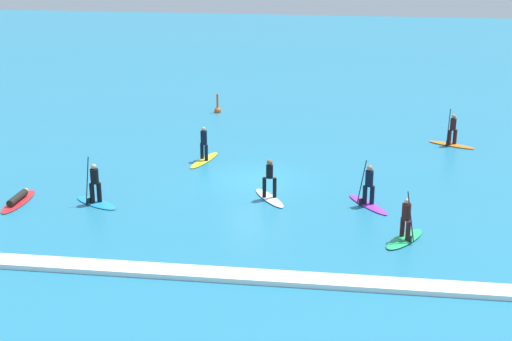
{
  "coord_description": "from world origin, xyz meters",
  "views": [
    {
      "loc": [
        4.53,
        -33.13,
        11.92
      ],
      "look_at": [
        0.0,
        0.0,
        0.5
      ],
      "focal_mm": 53.44,
      "sensor_mm": 36.0,
      "label": 1
    }
  ],
  "objects_px": {
    "surfer_on_red_board": "(18,199)",
    "surfer_on_yellow_board": "(204,151)",
    "surfer_on_purple_board": "(368,193)",
    "surfer_on_green_board": "(405,230)",
    "surfer_on_blue_board": "(95,192)",
    "marker_buoy": "(218,109)",
    "surfer_on_white_board": "(269,188)",
    "surfer_on_orange_board": "(452,137)"
  },
  "relations": [
    {
      "from": "surfer_on_red_board",
      "to": "surfer_on_yellow_board",
      "type": "bearing_deg",
      "value": -44.11
    },
    {
      "from": "surfer_on_red_board",
      "to": "surfer_on_purple_board",
      "type": "bearing_deg",
      "value": -82.41
    },
    {
      "from": "surfer_on_green_board",
      "to": "surfer_on_blue_board",
      "type": "height_order",
      "value": "surfer_on_blue_board"
    },
    {
      "from": "marker_buoy",
      "to": "surfer_on_blue_board",
      "type": "bearing_deg",
      "value": -98.17
    },
    {
      "from": "surfer_on_red_board",
      "to": "surfer_on_white_board",
      "type": "relative_size",
      "value": 1.18
    },
    {
      "from": "surfer_on_white_board",
      "to": "marker_buoy",
      "type": "relative_size",
      "value": 1.9
    },
    {
      "from": "surfer_on_white_board",
      "to": "surfer_on_orange_board",
      "type": "height_order",
      "value": "surfer_on_orange_board"
    },
    {
      "from": "surfer_on_purple_board",
      "to": "surfer_on_yellow_board",
      "type": "height_order",
      "value": "surfer_on_purple_board"
    },
    {
      "from": "surfer_on_white_board",
      "to": "surfer_on_purple_board",
      "type": "bearing_deg",
      "value": -124.48
    },
    {
      "from": "marker_buoy",
      "to": "surfer_on_green_board",
      "type": "bearing_deg",
      "value": -59.74
    },
    {
      "from": "surfer_on_white_board",
      "to": "surfer_on_blue_board",
      "type": "distance_m",
      "value": 7.48
    },
    {
      "from": "surfer_on_red_board",
      "to": "surfer_on_blue_board",
      "type": "bearing_deg",
      "value": -83.77
    },
    {
      "from": "surfer_on_red_board",
      "to": "surfer_on_blue_board",
      "type": "distance_m",
      "value": 3.42
    },
    {
      "from": "surfer_on_white_board",
      "to": "surfer_on_yellow_board",
      "type": "height_order",
      "value": "surfer_on_white_board"
    },
    {
      "from": "surfer_on_red_board",
      "to": "marker_buoy",
      "type": "height_order",
      "value": "marker_buoy"
    },
    {
      "from": "surfer_on_blue_board",
      "to": "marker_buoy",
      "type": "height_order",
      "value": "surfer_on_blue_board"
    },
    {
      "from": "surfer_on_green_board",
      "to": "marker_buoy",
      "type": "xyz_separation_m",
      "value": [
        -10.64,
        18.24,
        -0.22
      ]
    },
    {
      "from": "surfer_on_white_board",
      "to": "surfer_on_red_board",
      "type": "bearing_deg",
      "value": 67.63
    },
    {
      "from": "surfer_on_purple_board",
      "to": "surfer_on_orange_board",
      "type": "bearing_deg",
      "value": -60.0
    },
    {
      "from": "surfer_on_blue_board",
      "to": "surfer_on_orange_board",
      "type": "relative_size",
      "value": 0.98
    },
    {
      "from": "surfer_on_orange_board",
      "to": "marker_buoy",
      "type": "bearing_deg",
      "value": 5.89
    },
    {
      "from": "surfer_on_red_board",
      "to": "surfer_on_orange_board",
      "type": "distance_m",
      "value": 22.39
    },
    {
      "from": "surfer_on_purple_board",
      "to": "marker_buoy",
      "type": "bearing_deg",
      "value": -2.58
    },
    {
      "from": "surfer_on_blue_board",
      "to": "marker_buoy",
      "type": "distance_m",
      "value": 16.29
    },
    {
      "from": "surfer_on_purple_board",
      "to": "surfer_on_white_board",
      "type": "distance_m",
      "value": 4.26
    },
    {
      "from": "surfer_on_purple_board",
      "to": "surfer_on_orange_board",
      "type": "height_order",
      "value": "surfer_on_orange_board"
    },
    {
      "from": "surfer_on_purple_board",
      "to": "surfer_on_red_board",
      "type": "bearing_deg",
      "value": 61.7
    },
    {
      "from": "surfer_on_blue_board",
      "to": "marker_buoy",
      "type": "bearing_deg",
      "value": -66.76
    },
    {
      "from": "surfer_on_green_board",
      "to": "surfer_on_red_board",
      "type": "bearing_deg",
      "value": -64.66
    },
    {
      "from": "surfer_on_white_board",
      "to": "surfer_on_green_board",
      "type": "bearing_deg",
      "value": -155.32
    },
    {
      "from": "surfer_on_green_board",
      "to": "surfer_on_white_board",
      "type": "bearing_deg",
      "value": -91.4
    },
    {
      "from": "surfer_on_red_board",
      "to": "surfer_on_blue_board",
      "type": "xyz_separation_m",
      "value": [
        3.38,
        0.3,
        0.42
      ]
    },
    {
      "from": "surfer_on_white_board",
      "to": "surfer_on_blue_board",
      "type": "bearing_deg",
      "value": 69.79
    },
    {
      "from": "surfer_on_yellow_board",
      "to": "marker_buoy",
      "type": "distance_m",
      "value": 9.74
    },
    {
      "from": "surfer_on_purple_board",
      "to": "surfer_on_yellow_board",
      "type": "bearing_deg",
      "value": 23.41
    },
    {
      "from": "surfer_on_red_board",
      "to": "marker_buoy",
      "type": "distance_m",
      "value": 17.38
    },
    {
      "from": "surfer_on_red_board",
      "to": "surfer_on_purple_board",
      "type": "relative_size",
      "value": 1.13
    },
    {
      "from": "surfer_on_red_board",
      "to": "surfer_on_green_board",
      "type": "height_order",
      "value": "surfer_on_green_board"
    },
    {
      "from": "surfer_on_white_board",
      "to": "surfer_on_yellow_board",
      "type": "relative_size",
      "value": 0.84
    },
    {
      "from": "surfer_on_green_board",
      "to": "surfer_on_yellow_board",
      "type": "bearing_deg",
      "value": -100.26
    },
    {
      "from": "surfer_on_blue_board",
      "to": "surfer_on_yellow_board",
      "type": "xyz_separation_m",
      "value": [
        3.43,
        6.45,
        -0.04
      ]
    },
    {
      "from": "surfer_on_blue_board",
      "to": "surfer_on_yellow_board",
      "type": "bearing_deg",
      "value": -86.59
    }
  ]
}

